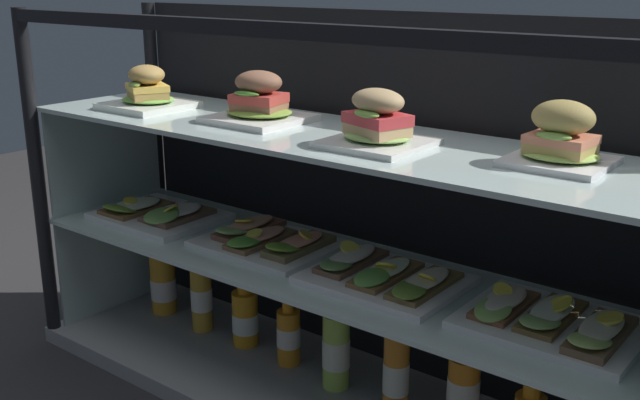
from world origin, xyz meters
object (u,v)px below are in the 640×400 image
Objects in this scene: plated_roll_sandwich_far_left at (259,104)px; open_sandwich_tray_center at (267,239)px; open_sandwich_tray_far_right at (384,275)px; juice_bottle_front_left_end at (336,348)px; plated_roll_sandwich_near_right_corner at (561,139)px; juice_bottle_back_left at (245,317)px; open_sandwich_tray_far_left at (553,321)px; juice_bottle_front_middle at (201,296)px; plated_roll_sandwich_mid_left at (147,93)px; juice_bottle_near_post at (396,371)px; juice_bottle_back_center at (163,282)px; juice_bottle_front_fourth at (289,334)px; open_sandwich_tray_left_of_center at (157,213)px; juice_bottle_tucked_behind at (463,392)px; plated_roll_sandwich_near_left_corner at (377,124)px.

plated_roll_sandwich_far_left is 0.32m from open_sandwich_tray_center.
juice_bottle_front_left_end is at bearing 167.47° from open_sandwich_tray_far_right.
plated_roll_sandwich_near_right_corner is 0.75m from open_sandwich_tray_center.
juice_bottle_front_left_end is (0.31, -0.02, 0.02)m from juice_bottle_back_left.
juice_bottle_front_left_end is (-0.51, 0.03, -0.23)m from open_sandwich_tray_far_left.
juice_bottle_front_left_end is (-0.15, 0.03, -0.23)m from open_sandwich_tray_far_right.
juice_bottle_front_middle is at bearing 177.45° from open_sandwich_tray_far_left.
open_sandwich_tray_far_right is at bearing 2.48° from plated_roll_sandwich_mid_left.
plated_roll_sandwich_near_right_corner is at bearing 1.33° from juice_bottle_near_post.
plated_roll_sandwich_mid_left is at bearing -178.19° from open_sandwich_tray_far_left.
juice_bottle_back_left is at bearing -0.08° from juice_bottle_back_center.
juice_bottle_front_fourth is 0.84× the size of juice_bottle_near_post.
juice_bottle_near_post is (0.02, 0.03, -0.23)m from open_sandwich_tray_far_right.
plated_roll_sandwich_near_right_corner is at bearing 2.86° from open_sandwich_tray_left_of_center.
juice_bottle_front_left_end is 0.17m from juice_bottle_near_post.
juice_bottle_back_center is at bearing 178.92° from juice_bottle_front_fourth.
juice_bottle_near_post is at bearing -0.77° from juice_bottle_front_left_end.
plated_roll_sandwich_near_left_corner is at bearing -154.66° from juice_bottle_tucked_behind.
plated_roll_sandwich_mid_left is at bearing -177.52° from open_sandwich_tray_far_right.
juice_bottle_front_middle reaches higher than juice_bottle_near_post.
juice_bottle_back_center is 1.14× the size of juice_bottle_front_fourth.
open_sandwich_tray_far_right is at bearing -120.66° from juice_bottle_near_post.
plated_roll_sandwich_mid_left is 0.78m from juice_bottle_front_left_end.
open_sandwich_tray_far_left is at bearing 0.54° from open_sandwich_tray_far_right.
juice_bottle_back_center reaches higher than juice_bottle_back_left.
open_sandwich_tray_far_right is at bearing -7.03° from juice_bottle_back_left.
juice_bottle_tucked_behind is at bearing 5.09° from plated_roll_sandwich_mid_left.
plated_roll_sandwich_near_left_corner is at bearing -8.07° from open_sandwich_tray_center.
open_sandwich_tray_far_right is at bearing -2.00° from open_sandwich_tray_center.
juice_bottle_front_middle is (-0.98, 0.04, -0.24)m from open_sandwich_tray_far_left.
juice_bottle_front_middle reaches higher than juice_bottle_back_center.
plated_roll_sandwich_far_left is at bearing -176.94° from juice_bottle_near_post.
open_sandwich_tray_far_left is at bearing -0.69° from open_sandwich_tray_center.
plated_roll_sandwich_mid_left reaches higher than juice_bottle_front_middle.
juice_bottle_front_left_end is (0.64, -0.02, 0.01)m from juice_bottle_back_center.
juice_bottle_back_center is 0.48m from juice_bottle_front_fourth.
juice_bottle_front_middle is 0.31m from juice_bottle_front_fourth.
open_sandwich_tray_left_of_center is at bearing -178.88° from open_sandwich_tray_far_right.
open_sandwich_tray_left_of_center is at bearing 178.18° from plated_roll_sandwich_near_left_corner.
open_sandwich_tray_far_left is at bearing -3.31° from juice_bottle_front_left_end.
juice_bottle_tucked_behind reaches higher than juice_bottle_front_fourth.
plated_roll_sandwich_far_left reaches higher than juice_bottle_back_center.
open_sandwich_tray_far_left is (0.70, -0.01, 0.00)m from open_sandwich_tray_center.
juice_bottle_front_fourth is (0.03, 0.04, -0.25)m from open_sandwich_tray_center.
open_sandwich_tray_center is 1.63× the size of juice_bottle_back_left.
juice_bottle_front_middle is (-0.61, 0.08, -0.56)m from plated_roll_sandwich_near_left_corner.
juice_bottle_front_middle is at bearing -176.22° from juice_bottle_back_left.
open_sandwich_tray_far_left is 0.56m from juice_bottle_front_left_end.
plated_roll_sandwich_mid_left is at bearing -42.97° from juice_bottle_back_center.
juice_bottle_front_left_end is (-0.15, 0.07, -0.56)m from plated_roll_sandwich_near_left_corner.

